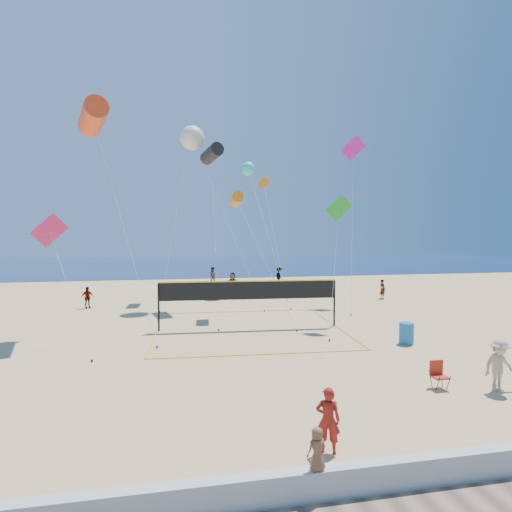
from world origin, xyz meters
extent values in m
plane|color=tan|center=(0.00, 0.00, 0.00)|extent=(120.00, 120.00, 0.00)
cube|color=navy|center=(0.00, 62.00, 0.01)|extent=(140.00, 50.00, 0.03)
cube|color=#B3B3AE|center=(0.00, -3.00, 0.30)|extent=(32.00, 0.30, 0.60)
imported|color=maroon|center=(-0.30, -1.48, 0.79)|extent=(0.67, 0.56, 1.57)
imported|color=brown|center=(-1.12, -3.04, 1.02)|extent=(0.46, 0.36, 0.84)
imported|color=tan|center=(6.62, 1.02, 0.86)|extent=(1.13, 0.68, 1.72)
imported|color=gray|center=(-10.12, 19.39, 0.76)|extent=(0.95, 0.81, 1.52)
imported|color=gray|center=(0.82, 24.20, 0.94)|extent=(1.82, 1.22, 1.88)
imported|color=gray|center=(12.39, 19.37, 0.78)|extent=(0.48, 0.64, 1.57)
imported|color=gray|center=(-0.35, 30.72, 0.93)|extent=(1.09, 0.96, 1.86)
imported|color=gray|center=(6.36, 29.53, 0.91)|extent=(0.91, 1.30, 1.83)
cube|color=#AE2713|center=(4.81, 1.53, 0.40)|extent=(0.49, 0.45, 0.05)
cube|color=#AE2713|center=(4.81, 1.73, 0.67)|extent=(0.49, 0.05, 0.49)
cylinder|color=black|center=(4.61, 1.35, 0.22)|extent=(0.03, 0.25, 0.64)
cylinder|color=black|center=(4.62, 1.71, 0.22)|extent=(0.03, 0.25, 0.64)
cylinder|color=black|center=(5.01, 1.35, 0.22)|extent=(0.03, 0.25, 0.64)
cylinder|color=black|center=(5.01, 1.71, 0.22)|extent=(0.03, 0.25, 0.64)
cylinder|color=#1A64AC|center=(6.82, 6.80, 0.50)|extent=(0.86, 0.86, 1.00)
cylinder|color=black|center=(-4.83, 11.51, 1.29)|extent=(0.10, 0.10, 2.59)
cylinder|color=black|center=(4.87, 10.95, 1.29)|extent=(0.10, 0.10, 2.59)
cube|color=black|center=(0.02, 11.23, 2.10)|extent=(9.70, 0.58, 0.97)
cube|color=gold|center=(0.02, 11.23, 2.62)|extent=(9.70, 0.59, 0.06)
cube|color=gold|center=(-0.26, 6.38, 0.01)|extent=(9.90, 0.62, 0.02)
cube|color=gold|center=(0.30, 16.07, 0.01)|extent=(9.90, 0.62, 0.02)
cylinder|color=red|center=(-8.10, 12.33, 11.34)|extent=(2.07, 3.11, 1.57)
cylinder|color=silver|center=(-6.43, 10.28, 5.70)|extent=(3.36, 4.12, 11.30)
cylinder|color=black|center=(-4.76, 8.23, 0.05)|extent=(0.08, 0.08, 0.10)
cylinder|color=black|center=(-1.35, 19.03, 11.02)|extent=(1.64, 2.55, 1.29)
cylinder|color=silver|center=(-1.51, 15.03, 5.54)|extent=(0.33, 8.02, 10.98)
cylinder|color=black|center=(-1.67, 11.02, 0.05)|extent=(0.08, 0.08, 0.10)
cylinder|color=orange|center=(-0.07, 15.36, 7.45)|extent=(0.78, 1.76, 0.95)
cylinder|color=silver|center=(1.18, 12.72, 3.75)|extent=(2.50, 5.29, 7.41)
cylinder|color=black|center=(2.42, 10.09, 0.05)|extent=(0.08, 0.08, 0.10)
cube|color=#F02861|center=(-10.27, 12.00, 5.39)|extent=(1.77, 0.47, 1.79)
cylinder|color=silver|center=(-8.75, 9.35, 2.72)|extent=(3.05, 5.31, 5.35)
cylinder|color=black|center=(-7.24, 6.70, 0.05)|extent=(0.08, 0.08, 0.10)
cube|color=green|center=(5.17, 11.18, 6.66)|extent=(1.41, 0.65, 1.52)
cylinder|color=silver|center=(4.28, 9.54, 3.36)|extent=(1.79, 3.30, 6.62)
cylinder|color=black|center=(3.40, 7.90, 0.05)|extent=(0.08, 0.08, 0.10)
cube|color=#D81DAA|center=(9.56, 19.03, 11.87)|extent=(1.97, 0.40, 1.97)
cylinder|color=silver|center=(8.30, 16.27, 5.96)|extent=(2.54, 5.54, 11.82)
cylinder|color=black|center=(7.04, 13.51, 0.05)|extent=(0.08, 0.08, 0.10)
sphere|color=silver|center=(-2.71, 19.86, 12.27)|extent=(2.23, 2.23, 1.77)
cylinder|color=silver|center=(-0.41, 17.87, 6.16)|extent=(4.61, 4.01, 12.23)
cylinder|color=black|center=(1.89, 15.87, 0.05)|extent=(0.08, 0.08, 0.10)
sphere|color=#25DFC8|center=(2.23, 24.41, 10.92)|extent=(1.41, 1.41, 1.20)
cylinder|color=silver|center=(3.02, 20.31, 5.49)|extent=(1.60, 8.22, 10.88)
cylinder|color=black|center=(3.81, 16.20, 0.05)|extent=(0.08, 0.08, 0.10)
cylinder|color=green|center=(-2.81, 23.57, 13.34)|extent=(0.88, 2.07, 1.13)
cylinder|color=silver|center=(-3.93, 20.14, 6.69)|extent=(2.24, 6.89, 13.29)
cylinder|color=black|center=(-5.04, 16.70, 0.05)|extent=(0.08, 0.08, 0.10)
cube|color=orange|center=(4.02, 26.36, 10.00)|extent=(1.32, 0.30, 1.33)
cylinder|color=silver|center=(4.28, 23.09, 5.02)|extent=(0.53, 6.56, 9.96)
cylinder|color=black|center=(4.54, 19.81, 0.05)|extent=(0.08, 0.08, 0.10)
camera|label=1|loc=(-3.70, -10.18, 5.14)|focal=28.00mm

